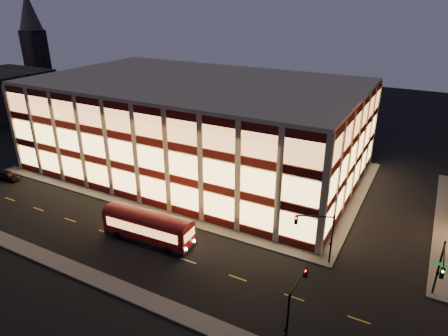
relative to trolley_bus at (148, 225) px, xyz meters
The scene contains 13 objects.
ground 6.51m from the trolley_bus, 128.16° to the left, with size 200.00×200.00×0.00m, color black.
sidewalk_office_south 9.20m from the trolley_bus, 139.33° to the left, with size 54.00×2.00×0.15m, color #514F4C.
sidewalk_office_east 29.15m from the trolley_bus, 48.72° to the left, with size 2.00×30.00×0.15m, color #514F4C.
sidewalk_tower_west 37.32m from the trolley_bus, 35.90° to the left, with size 2.00×30.00×0.15m, color #514F4C.
sidewalk_near 9.21m from the trolley_bus, 115.09° to the right, with size 100.00×2.00×0.15m, color #514F4C.
office_building 23.36m from the trolley_bus, 107.18° to the left, with size 50.45×30.45×14.50m.
church_tower 86.65m from the trolley_bus, 148.71° to the left, with size 5.00×5.00×18.00m, color #2D2621.
church_spire 88.87m from the trolley_bus, 148.71° to the left, with size 6.00×6.00×10.00m, color #4C473F.
traffic_signal_far 19.20m from the trolley_bus, 15.47° to the left, with size 3.79×1.87×6.00m.
traffic_signal_right 30.06m from the trolley_bus, ahead, with size 1.20×4.37×6.00m.
traffic_signal_near 20.74m from the trolley_bus, 17.42° to the right, with size 0.32×4.45×6.00m.
trolley_bus is the anchor object (origin of this frame).
parked_car_0 30.12m from the trolley_bus, behind, with size 1.61×3.99×1.36m, color black.
Camera 1 is at (30.42, -35.51, 26.29)m, focal length 32.00 mm.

